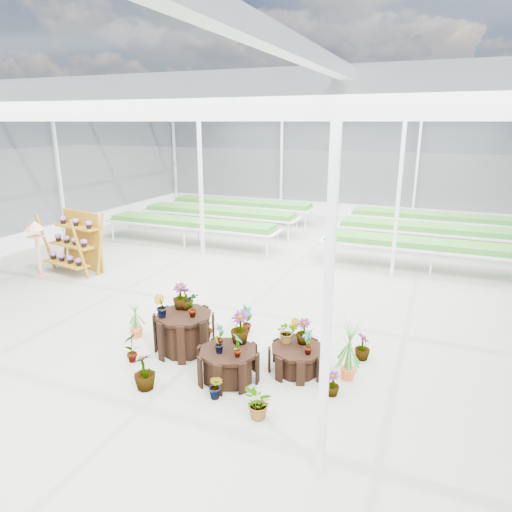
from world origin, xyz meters
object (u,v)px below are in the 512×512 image
at_px(plinth_tall, 184,332).
at_px(plinth_mid, 228,365).
at_px(plinth_low, 297,359).
at_px(bird_table, 38,250).
at_px(shelf_rack, 73,243).

height_order(plinth_tall, plinth_mid, plinth_tall).
distance_m(plinth_low, bird_table, 8.40).
xyz_separation_m(plinth_mid, shelf_rack, (-6.57, 3.50, 0.60)).
xyz_separation_m(plinth_tall, plinth_mid, (1.20, -0.60, -0.10)).
bearing_deg(plinth_mid, shelf_rack, 151.92).
height_order(plinth_low, bird_table, bird_table).
relative_size(plinth_tall, plinth_mid, 1.07).
distance_m(plinth_mid, shelf_rack, 7.47).
bearing_deg(plinth_mid, plinth_low, 34.99).
xyz_separation_m(plinth_low, shelf_rack, (-7.57, 2.80, 0.65)).
xyz_separation_m(plinth_low, bird_table, (-8.12, 2.07, 0.59)).
distance_m(plinth_mid, bird_table, 7.66).
distance_m(plinth_tall, plinth_mid, 1.35).
height_order(plinth_low, shelf_rack, shelf_rack).
xyz_separation_m(plinth_mid, bird_table, (-7.12, 2.77, 0.54)).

